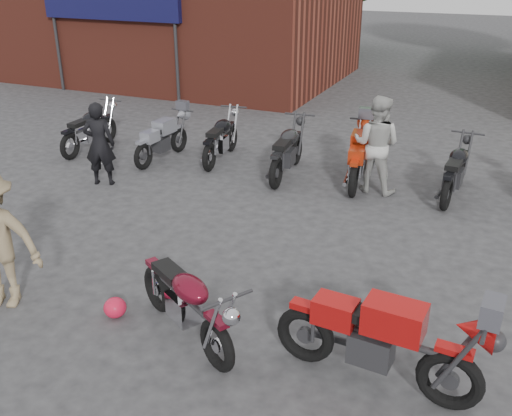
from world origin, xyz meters
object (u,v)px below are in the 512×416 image
at_px(vintage_motorcycle, 186,298).
at_px(row_bike_4, 359,154).
at_px(row_bike_0, 90,127).
at_px(row_bike_2, 221,136).
at_px(person_dark, 99,144).
at_px(row_bike_5, 456,168).
at_px(row_bike_3, 287,148).
at_px(helmet, 115,308).
at_px(sportbike, 380,335).
at_px(row_bike_1, 162,137).
at_px(person_light, 376,145).

xyz_separation_m(vintage_motorcycle, row_bike_4, (0.57, 5.91, 0.03)).
distance_m(row_bike_0, row_bike_2, 3.21).
bearing_deg(person_dark, row_bike_5, 176.83).
bearing_deg(vintage_motorcycle, row_bike_4, 115.06).
bearing_deg(row_bike_3, helmet, 173.34).
bearing_deg(sportbike, row_bike_3, 123.93).
relative_size(row_bike_0, row_bike_2, 0.99).
bearing_deg(row_bike_3, person_dark, 116.07).
bearing_deg(row_bike_0, vintage_motorcycle, -134.90).
distance_m(helmet, row_bike_4, 6.13).
distance_m(person_dark, row_bike_2, 2.75).
xyz_separation_m(person_dark, row_bike_0, (-1.62, 1.68, -0.27)).
relative_size(person_dark, row_bike_1, 0.90).
height_order(row_bike_2, row_bike_3, row_bike_3).
bearing_deg(row_bike_3, vintage_motorcycle, -175.96).
relative_size(sportbike, row_bike_1, 1.17).
distance_m(vintage_motorcycle, row_bike_2, 6.58).
bearing_deg(row_bike_4, person_light, -137.15).
height_order(vintage_motorcycle, row_bike_4, row_bike_4).
relative_size(person_light, row_bike_4, 0.90).
bearing_deg(row_bike_0, row_bike_1, -89.12).
height_order(vintage_motorcycle, row_bike_5, row_bike_5).
relative_size(row_bike_4, row_bike_5, 1.05).
height_order(helmet, person_dark, person_dark).
relative_size(helmet, row_bike_5, 0.15).
distance_m(row_bike_3, row_bike_5, 3.33).
bearing_deg(person_dark, row_bike_1, -121.57).
distance_m(helmet, row_bike_5, 6.89).
distance_m(person_light, row_bike_2, 3.60).
bearing_deg(row_bike_5, helmet, 153.73).
height_order(row_bike_0, row_bike_5, row_bike_5).
height_order(sportbike, row_bike_2, sportbike).
xyz_separation_m(person_light, row_bike_5, (1.48, 0.34, -0.36)).
xyz_separation_m(helmet, row_bike_4, (1.64, 5.89, 0.47)).
height_order(sportbike, row_bike_0, sportbike).
height_order(vintage_motorcycle, person_dark, person_dark).
relative_size(row_bike_1, row_bike_5, 0.93).
distance_m(sportbike, person_dark, 7.36).
relative_size(person_dark, row_bike_5, 0.84).
bearing_deg(row_bike_4, row_bike_3, 89.71).
bearing_deg(helmet, person_light, 69.97).
bearing_deg(row_bike_2, row_bike_3, -107.68).
relative_size(vintage_motorcycle, row_bike_2, 1.00).
relative_size(vintage_motorcycle, row_bike_5, 0.99).
bearing_deg(row_bike_3, row_bike_2, 74.27).
bearing_deg(row_bike_0, person_light, -90.24).
bearing_deg(row_bike_3, row_bike_4, -87.27).
bearing_deg(row_bike_0, row_bike_3, -88.37).
height_order(person_dark, row_bike_1, person_dark).
bearing_deg(helmet, vintage_motorcycle, -1.35).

